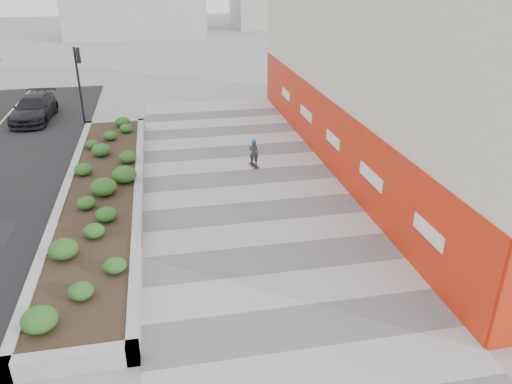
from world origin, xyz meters
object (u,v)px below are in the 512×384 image
car_dark (34,109)px  planter (102,191)px  traffic_signal_near (79,74)px  skateboarder (254,153)px

car_dark → planter: bearing=-65.6°
traffic_signal_near → car_dark: size_ratio=0.89×
skateboarder → planter: bearing=-171.9°
traffic_signal_near → car_dark: 3.76m
traffic_signal_near → skateboarder: traffic_signal_near is taller
skateboarder → car_dark: size_ratio=0.27×
planter → skateboarder: skateboarder is taller
car_dark → traffic_signal_near: bearing=-19.7°
planter → skateboarder: size_ratio=13.89×
traffic_signal_near → car_dark: (-2.90, 1.20, -2.07)m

